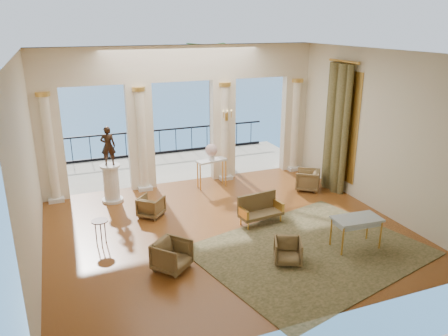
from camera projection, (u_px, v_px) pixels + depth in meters
name	position (u px, v px, depth m)	size (l,w,h in m)	color
floor	(226.00, 229.00, 11.44)	(9.00, 9.00, 0.00)	#4F2A0F
room_walls	(245.00, 132.00, 9.54)	(9.00, 9.00, 9.00)	beige
arcade	(183.00, 107.00, 13.99)	(9.00, 0.56, 4.50)	#F4E1C5
terrace	(170.00, 166.00, 16.58)	(10.00, 3.60, 0.10)	#A39D88
balustrade	(160.00, 144.00, 17.84)	(9.00, 0.06, 1.03)	black
palm_tree	(212.00, 51.00, 16.65)	(2.00, 2.00, 4.50)	#4C3823
sea	(81.00, 99.00, 66.34)	(160.00, 160.00, 0.00)	#23569B
curtain	(336.00, 128.00, 13.60)	(0.33, 1.40, 4.09)	brown
window_frame	(341.00, 125.00, 13.63)	(0.04, 1.60, 3.40)	#E5AE4B
wall_sconce	(227.00, 116.00, 14.31)	(0.30, 0.11, 0.33)	#E5AE4B
rug	(311.00, 251.00, 10.35)	(5.00, 3.89, 0.02)	#30381E
armchair_a	(172.00, 254.00, 9.51)	(0.70, 0.66, 0.72)	#40371E
armchair_b	(288.00, 250.00, 9.79)	(0.60, 0.56, 0.62)	#40371E
armchair_c	(308.00, 179.00, 14.04)	(0.71, 0.67, 0.73)	#40371E
armchair_d	(151.00, 205.00, 12.14)	(0.62, 0.58, 0.64)	#40371E
settee	(259.00, 209.00, 11.74)	(1.24, 0.65, 0.79)	#40371E
game_table	(357.00, 221.00, 10.33)	(1.17, 0.69, 0.78)	#A9C3D2
pedestal	(111.00, 184.00, 13.08)	(0.63, 0.63, 1.16)	silver
statue	(108.00, 146.00, 12.70)	(0.43, 0.28, 1.17)	black
console_table	(212.00, 164.00, 14.15)	(1.04, 0.57, 0.94)	silver
urn	(211.00, 151.00, 14.01)	(0.40, 0.40, 0.53)	white
side_table	(100.00, 224.00, 10.49)	(0.40, 0.40, 0.65)	black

